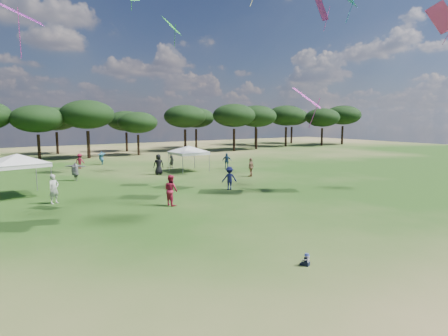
# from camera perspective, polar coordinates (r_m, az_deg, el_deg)

# --- Properties ---
(ground) EXTENTS (140.00, 140.00, 0.00)m
(ground) POSITION_cam_1_polar(r_m,az_deg,el_deg) (12.15, 18.84, -18.09)
(ground) COLOR #294E17
(ground) RESTS_ON ground
(tree_line) EXTENTS (108.78, 17.63, 7.77)m
(tree_line) POSITION_cam_1_polar(r_m,az_deg,el_deg) (55.14, -21.79, 7.28)
(tree_line) COLOR black
(tree_line) RESTS_ON ground
(tent_left) EXTENTS (6.56, 6.56, 3.19)m
(tent_left) POSITION_cam_1_polar(r_m,az_deg,el_deg) (28.03, -29.00, 1.67)
(tent_left) COLOR gray
(tent_left) RESTS_ON ground
(tent_right) EXTENTS (6.28, 6.28, 2.83)m
(tent_right) POSITION_cam_1_polar(r_m,az_deg,el_deg) (36.95, -5.40, 3.22)
(tent_right) COLOR gray
(tent_right) RESTS_ON ground
(toddler) EXTENTS (0.34, 0.36, 0.45)m
(toddler) POSITION_cam_1_polar(r_m,az_deg,el_deg) (13.94, 12.42, -13.55)
(toddler) COLOR black
(toddler) RESTS_ON ground
(festival_crowd) EXTENTS (28.85, 23.88, 1.91)m
(festival_crowd) POSITION_cam_1_polar(r_m,az_deg,el_deg) (31.77, -19.56, -0.73)
(festival_crowd) COLOR maroon
(festival_crowd) RESTS_ON ground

